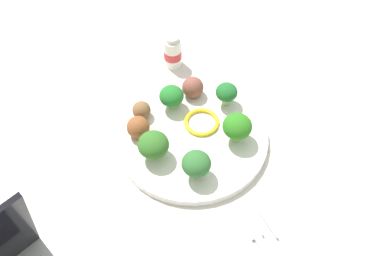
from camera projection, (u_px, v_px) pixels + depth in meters
The scene contains 15 objects.
ground_plane at pixel (192, 140), 0.87m from camera, with size 4.00×4.00×0.00m, color silver.
plate at pixel (192, 137), 0.86m from camera, with size 0.28×0.28×0.02m, color white.
broccoli_floret_back_right at pixel (171, 96), 0.87m from camera, with size 0.05×0.05×0.05m.
broccoli_floret_front_left at pixel (237, 127), 0.82m from camera, with size 0.05×0.05×0.06m.
broccoli_floret_front_right at pixel (227, 93), 0.88m from camera, with size 0.04×0.04×0.05m.
broccoli_floret_far_rim at pixel (196, 164), 0.78m from camera, with size 0.05×0.05×0.06m.
broccoli_floret_mid_right at pixel (153, 145), 0.80m from camera, with size 0.05×0.05×0.06m.
meatball_far_rim at pixel (138, 127), 0.84m from camera, with size 0.04×0.04×0.04m, color brown.
meatball_center at pixel (193, 87), 0.90m from camera, with size 0.04×0.04×0.04m, color brown.
meatball_front_right at pixel (141, 110), 0.87m from camera, with size 0.03×0.03×0.03m, color brown.
pepper_ring_near_rim at pixel (202, 122), 0.87m from camera, with size 0.07×0.07×0.01m, color yellow.
napkin at pixel (277, 251), 0.73m from camera, with size 0.17×0.12×0.01m, color white.
fork at pixel (265, 250), 0.73m from camera, with size 0.12×0.02×0.01m.
knife at pixel (285, 241), 0.74m from camera, with size 0.15×0.02×0.01m.
yogurt_bottle at pixel (173, 52), 0.97m from camera, with size 0.04×0.04×0.07m.
Camera 1 is at (-0.47, 0.22, 0.70)m, focal length 43.76 mm.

